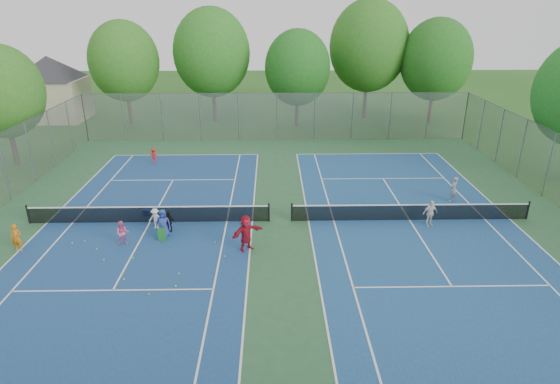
# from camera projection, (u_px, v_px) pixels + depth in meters

# --- Properties ---
(ground) EXTENTS (120.00, 120.00, 0.00)m
(ground) POSITION_uv_depth(u_px,v_px,m) (280.00, 221.00, 25.19)
(ground) COLOR #26571B
(ground) RESTS_ON ground
(court_pad) EXTENTS (32.00, 32.00, 0.01)m
(court_pad) POSITION_uv_depth(u_px,v_px,m) (280.00, 221.00, 25.19)
(court_pad) COLOR #2A5934
(court_pad) RESTS_ON ground
(court_left) EXTENTS (10.97, 23.77, 0.01)m
(court_left) POSITION_uv_depth(u_px,v_px,m) (150.00, 222.00, 25.06)
(court_left) COLOR navy
(court_left) RESTS_ON court_pad
(court_right) EXTENTS (10.97, 23.77, 0.01)m
(court_right) POSITION_uv_depth(u_px,v_px,m) (409.00, 220.00, 25.31)
(court_right) COLOR navy
(court_right) RESTS_ON court_pad
(net_left) EXTENTS (12.87, 0.10, 0.91)m
(net_left) POSITION_uv_depth(u_px,v_px,m) (149.00, 215.00, 24.89)
(net_left) COLOR black
(net_left) RESTS_ON ground
(net_right) EXTENTS (12.87, 0.10, 0.91)m
(net_right) POSITION_uv_depth(u_px,v_px,m) (410.00, 213.00, 25.15)
(net_right) COLOR black
(net_right) RESTS_ON ground
(fence_north) EXTENTS (32.00, 0.10, 4.00)m
(fence_north) POSITION_uv_depth(u_px,v_px,m) (277.00, 117.00, 39.25)
(fence_north) COLOR gray
(fence_north) RESTS_ON ground
(house) EXTENTS (11.03, 11.03, 7.30)m
(house) POSITION_uv_depth(u_px,v_px,m) (49.00, 77.00, 45.43)
(house) COLOR #B7A88C
(house) RESTS_ON ground
(tree_nw) EXTENTS (6.40, 6.40, 9.58)m
(tree_nw) POSITION_uv_depth(u_px,v_px,m) (124.00, 61.00, 43.09)
(tree_nw) COLOR #443326
(tree_nw) RESTS_ON ground
(tree_nl) EXTENTS (7.20, 7.20, 10.69)m
(tree_nl) POSITION_uv_depth(u_px,v_px,m) (212.00, 53.00, 43.91)
(tree_nl) COLOR #443326
(tree_nl) RESTS_ON ground
(tree_nc) EXTENTS (6.00, 6.00, 8.85)m
(tree_nc) POSITION_uv_depth(u_px,v_px,m) (298.00, 68.00, 42.64)
(tree_nc) COLOR #443326
(tree_nc) RESTS_ON ground
(tree_nr) EXTENTS (7.60, 7.60, 11.42)m
(tree_nr) POSITION_uv_depth(u_px,v_px,m) (369.00, 46.00, 44.92)
(tree_nr) COLOR #443326
(tree_nr) RESTS_ON ground
(tree_ne) EXTENTS (6.60, 6.60, 9.77)m
(tree_ne) POSITION_uv_depth(u_px,v_px,m) (436.00, 60.00, 43.58)
(tree_ne) COLOR #443326
(tree_ne) RESTS_ON ground
(tree_side_w) EXTENTS (5.60, 5.60, 8.47)m
(tree_side_w) POSITION_uv_depth(u_px,v_px,m) (2.00, 92.00, 32.13)
(tree_side_w) COLOR #443326
(tree_side_w) RESTS_ON ground
(ball_crate) EXTENTS (0.49, 0.49, 0.34)m
(ball_crate) POSITION_uv_depth(u_px,v_px,m) (148.00, 212.00, 25.90)
(ball_crate) COLOR blue
(ball_crate) RESTS_ON ground
(ball_hopper) EXTENTS (0.35, 0.35, 0.62)m
(ball_hopper) POSITION_uv_depth(u_px,v_px,m) (162.00, 235.00, 23.08)
(ball_hopper) COLOR #24872E
(ball_hopper) RESTS_ON ground
(student_a) EXTENTS (0.52, 0.36, 1.38)m
(student_a) POSITION_uv_depth(u_px,v_px,m) (16.00, 238.00, 21.96)
(student_a) COLOR #CC6913
(student_a) RESTS_ON ground
(student_b) EXTENTS (0.69, 0.59, 1.24)m
(student_b) POSITION_uv_depth(u_px,v_px,m) (123.00, 233.00, 22.56)
(student_b) COLOR #E15793
(student_b) RESTS_ON ground
(student_c) EXTENTS (0.79, 0.55, 1.11)m
(student_c) POSITION_uv_depth(u_px,v_px,m) (155.00, 219.00, 24.21)
(student_c) COLOR silver
(student_c) RESTS_ON ground
(student_d) EXTENTS (0.70, 0.42, 1.12)m
(student_d) POSITION_uv_depth(u_px,v_px,m) (169.00, 222.00, 23.88)
(student_d) COLOR black
(student_d) RESTS_ON ground
(student_e) EXTENTS (0.78, 0.55, 1.50)m
(student_e) POSITION_uv_depth(u_px,v_px,m) (163.00, 223.00, 23.24)
(student_e) COLOR navy
(student_e) RESTS_ON ground
(student_f) EXTENTS (1.66, 1.42, 1.80)m
(student_f) POSITION_uv_depth(u_px,v_px,m) (246.00, 233.00, 21.95)
(student_f) COLOR #A41727
(student_f) RESTS_ON ground
(child_far_baseline) EXTENTS (0.81, 0.53, 1.17)m
(child_far_baseline) POSITION_uv_depth(u_px,v_px,m) (154.00, 156.00, 34.04)
(child_far_baseline) COLOR red
(child_far_baseline) RESTS_ON ground
(instructor) EXTENTS (0.65, 0.64, 1.51)m
(instructor) POSITION_uv_depth(u_px,v_px,m) (454.00, 189.00, 27.49)
(instructor) COLOR gray
(instructor) RESTS_ON ground
(teen_court_b) EXTENTS (0.89, 0.55, 1.42)m
(teen_court_b) POSITION_uv_depth(u_px,v_px,m) (430.00, 213.00, 24.47)
(teen_court_b) COLOR silver
(teen_court_b) RESTS_ON ground
(tennis_ball_0) EXTENTS (0.07, 0.07, 0.07)m
(tennis_ball_0) POSITION_uv_depth(u_px,v_px,m) (72.00, 243.00, 22.85)
(tennis_ball_0) COLOR #CDF338
(tennis_ball_0) RESTS_ON ground
(tennis_ball_1) EXTENTS (0.07, 0.07, 0.07)m
(tennis_ball_1) POSITION_uv_depth(u_px,v_px,m) (104.00, 260.00, 21.34)
(tennis_ball_1) COLOR #CEE335
(tennis_ball_1) RESTS_ON ground
(tennis_ball_2) EXTENTS (0.07, 0.07, 0.07)m
(tennis_ball_2) POSITION_uv_depth(u_px,v_px,m) (124.00, 280.00, 19.83)
(tennis_ball_2) COLOR yellow
(tennis_ball_2) RESTS_ON ground
(tennis_ball_3) EXTENTS (0.07, 0.07, 0.07)m
(tennis_ball_3) POSITION_uv_depth(u_px,v_px,m) (215.00, 242.00, 22.91)
(tennis_ball_3) COLOR gold
(tennis_ball_3) RESTS_ON ground
(tennis_ball_4) EXTENTS (0.07, 0.07, 0.07)m
(tennis_ball_4) POSITION_uv_depth(u_px,v_px,m) (225.00, 257.00, 21.62)
(tennis_ball_4) COLOR #B5D130
(tennis_ball_4) RESTS_ON ground
(tennis_ball_5) EXTENTS (0.07, 0.07, 0.07)m
(tennis_ball_5) POSITION_uv_depth(u_px,v_px,m) (179.00, 274.00, 20.25)
(tennis_ball_5) COLOR #D1F438
(tennis_ball_5) RESTS_ON ground
(tennis_ball_6) EXTENTS (0.07, 0.07, 0.07)m
(tennis_ball_6) POSITION_uv_depth(u_px,v_px,m) (85.00, 242.00, 22.98)
(tennis_ball_6) COLOR #B2D531
(tennis_ball_6) RESTS_ON ground
(tennis_ball_7) EXTENTS (0.07, 0.07, 0.07)m
(tennis_ball_7) POSITION_uv_depth(u_px,v_px,m) (133.00, 258.00, 21.49)
(tennis_ball_7) COLOR #B7DC33
(tennis_ball_7) RESTS_ON ground
(tennis_ball_8) EXTENTS (0.07, 0.07, 0.07)m
(tennis_ball_8) POSITION_uv_depth(u_px,v_px,m) (123.00, 274.00, 20.27)
(tennis_ball_8) COLOR yellow
(tennis_ball_8) RESTS_ON ground
(tennis_ball_9) EXTENTS (0.07, 0.07, 0.07)m
(tennis_ball_9) POSITION_uv_depth(u_px,v_px,m) (176.00, 286.00, 19.36)
(tennis_ball_9) COLOR yellow
(tennis_ball_9) RESTS_ON ground
(tennis_ball_10) EXTENTS (0.07, 0.07, 0.07)m
(tennis_ball_10) POSITION_uv_depth(u_px,v_px,m) (149.00, 295.00, 18.82)
(tennis_ball_10) COLOR #A4C52E
(tennis_ball_10) RESTS_ON ground
(tennis_ball_11) EXTENTS (0.07, 0.07, 0.07)m
(tennis_ball_11) POSITION_uv_depth(u_px,v_px,m) (96.00, 249.00, 22.29)
(tennis_ball_11) COLOR yellow
(tennis_ball_11) RESTS_ON ground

